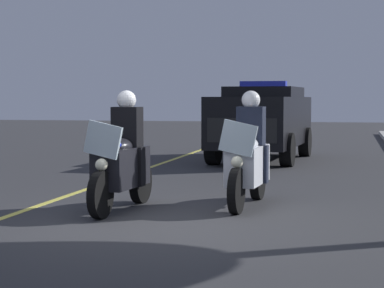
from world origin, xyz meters
TOP-DOWN VIEW (x-y plane):
  - ground_plane at (0.00, 0.00)m, footprint 80.00×80.00m
  - lane_stripe_center at (0.00, -2.15)m, footprint 48.00×0.12m
  - police_motorcycle_lead_left at (-0.96, -0.80)m, footprint 2.14×0.61m
  - police_motorcycle_lead_right at (-1.75, 0.91)m, footprint 2.14×0.61m
  - police_suv at (-9.65, 0.15)m, footprint 5.02×2.35m

SIDE VIEW (x-z plane):
  - ground_plane at x=0.00m, z-range 0.00..0.00m
  - lane_stripe_center at x=0.00m, z-range 0.00..0.01m
  - police_motorcycle_lead_left at x=-0.96m, z-range -0.16..1.56m
  - police_motorcycle_lead_right at x=-1.75m, z-range -0.16..1.56m
  - police_suv at x=-9.65m, z-range 0.04..2.09m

